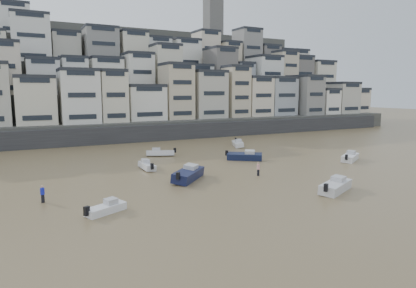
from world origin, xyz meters
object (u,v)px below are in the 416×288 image
boat_j (106,207)px  boat_i (238,143)px  person_blue (43,194)px  boat_h (160,152)px  boat_d (350,156)px  boat_c (188,172)px  boat_f (147,165)px  boat_a (336,184)px  boat_e (245,155)px  person_pink (258,169)px

boat_j → boat_i: boat_i is taller
person_blue → boat_h: bearing=45.5°
boat_j → boat_d: bearing=-14.1°
boat_h → person_blue: bearing=68.1°
boat_c → boat_f: bearing=61.8°
boat_a → person_blue: bearing=135.5°
boat_a → person_blue: 30.34m
boat_e → person_blue: size_ratio=3.45×
boat_j → boat_c: bearing=8.9°
boat_h → person_pink: 20.73m
boat_e → boat_a: boat_a is taller
boat_c → person_pink: (9.02, -2.00, -0.07)m
boat_f → person_pink: bearing=-131.8°
boat_h → boat_d: (24.89, -17.91, 0.09)m
boat_i → person_pink: 25.33m
boat_h → boat_i: 17.44m
boat_a → boat_i: (8.08, 33.01, -0.08)m
boat_i → boat_f: bearing=-38.5°
boat_a → boat_c: 17.15m
boat_c → person_pink: bearing=-57.4°
boat_e → boat_i: (6.67, 12.73, -0.06)m
person_blue → boat_d: bearing=2.4°
boat_a → boat_h: size_ratio=1.20×
boat_d → person_pink: person_pink is taller
boat_c → boat_i: (20.10, 20.78, -0.19)m
boat_e → boat_c: boat_c is taller
boat_f → person_blue: (-14.00, -10.42, 0.23)m
boat_d → person_pink: (-18.78, -1.90, 0.08)m
boat_e → boat_j: boat_e is taller
boat_i → person_blue: person_blue is taller
boat_d → person_pink: bearing=155.1°
boat_e → person_pink: 10.97m
boat_a → person_blue: (-28.55, 10.27, 0.03)m
boat_d → boat_j: bearing=160.7°
boat_e → boat_c: bearing=-112.7°
boat_f → boat_a: 25.29m
boat_j → person_blue: size_ratio=2.41×
person_blue → boat_f: bearing=36.7°
boat_h → boat_d: bearing=166.8°
boat_a → boat_f: bearing=100.4°
boat_j → boat_a: bearing=-35.5°
boat_f → boat_a: bearing=-144.5°
boat_a → boat_d: size_ratio=1.06×
boat_c → person_blue: bearing=141.9°
boat_d → person_blue: 44.37m
boat_h → boat_e: bearing=159.7°
boat_a → boat_h: 31.39m
boat_c → person_pink: 9.24m
boat_j → boat_d: size_ratio=0.73×
boat_e → boat_j: bearing=-111.1°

